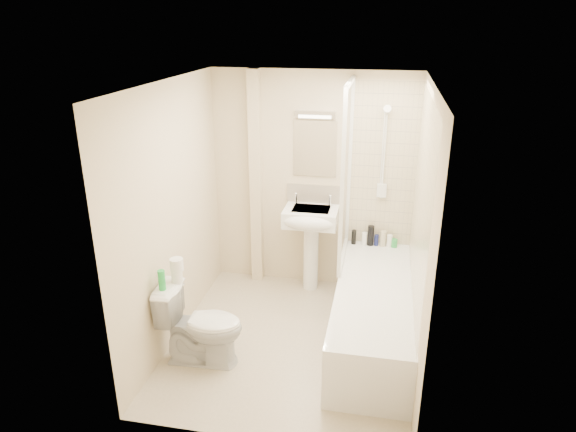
# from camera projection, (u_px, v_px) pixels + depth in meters

# --- Properties ---
(floor) EXTENTS (2.50, 2.50, 0.00)m
(floor) POSITION_uv_depth(u_px,v_px,m) (291.00, 341.00, 4.89)
(floor) COLOR beige
(floor) RESTS_ON ground
(wall_back) EXTENTS (2.20, 0.02, 2.40)m
(wall_back) POSITION_uv_depth(u_px,v_px,m) (312.00, 183.00, 5.60)
(wall_back) COLOR beige
(wall_back) RESTS_ON ground
(wall_left) EXTENTS (0.02, 2.50, 2.40)m
(wall_left) POSITION_uv_depth(u_px,v_px,m) (172.00, 216.00, 4.65)
(wall_left) COLOR beige
(wall_left) RESTS_ON ground
(wall_right) EXTENTS (0.02, 2.50, 2.40)m
(wall_right) POSITION_uv_depth(u_px,v_px,m) (421.00, 235.00, 4.26)
(wall_right) COLOR beige
(wall_right) RESTS_ON ground
(ceiling) EXTENTS (2.20, 2.50, 0.02)m
(ceiling) POSITION_uv_depth(u_px,v_px,m) (291.00, 83.00, 4.02)
(ceiling) COLOR white
(ceiling) RESTS_ON wall_back
(tile_back) EXTENTS (0.70, 0.01, 1.75)m
(tile_back) POSITION_uv_depth(u_px,v_px,m) (383.00, 166.00, 5.37)
(tile_back) COLOR beige
(tile_back) RESTS_ON wall_back
(tile_right) EXTENTS (0.01, 2.10, 1.75)m
(tile_right) POSITION_uv_depth(u_px,v_px,m) (421.00, 201.00, 4.36)
(tile_right) COLOR beige
(tile_right) RESTS_ON wall_right
(pipe_boxing) EXTENTS (0.12, 0.12, 2.40)m
(pipe_boxing) POSITION_uv_depth(u_px,v_px,m) (256.00, 181.00, 5.65)
(pipe_boxing) COLOR beige
(pipe_boxing) RESTS_ON ground
(splashback) EXTENTS (0.60, 0.02, 0.30)m
(splashback) POSITION_uv_depth(u_px,v_px,m) (314.00, 198.00, 5.64)
(splashback) COLOR beige
(splashback) RESTS_ON wall_back
(mirror) EXTENTS (0.46, 0.01, 0.60)m
(mirror) POSITION_uv_depth(u_px,v_px,m) (315.00, 149.00, 5.44)
(mirror) COLOR white
(mirror) RESTS_ON wall_back
(strip_light) EXTENTS (0.42, 0.07, 0.07)m
(strip_light) POSITION_uv_depth(u_px,v_px,m) (315.00, 114.00, 5.29)
(strip_light) COLOR silver
(strip_light) RESTS_ON wall_back
(bathtub) EXTENTS (0.70, 2.10, 0.55)m
(bathtub) POSITION_uv_depth(u_px,v_px,m) (373.00, 312.00, 4.83)
(bathtub) COLOR white
(bathtub) RESTS_ON ground
(shower_screen) EXTENTS (0.04, 0.92, 1.80)m
(shower_screen) POSITION_uv_depth(u_px,v_px,m) (346.00, 174.00, 5.02)
(shower_screen) COLOR white
(shower_screen) RESTS_ON bathtub
(shower_fixture) EXTENTS (0.10, 0.16, 0.99)m
(shower_fixture) POSITION_uv_depth(u_px,v_px,m) (384.00, 156.00, 5.29)
(shower_fixture) COLOR white
(shower_fixture) RESTS_ON wall_back
(pedestal_sink) EXTENTS (0.57, 0.51, 1.11)m
(pedestal_sink) POSITION_uv_depth(u_px,v_px,m) (310.00, 227.00, 5.53)
(pedestal_sink) COLOR white
(pedestal_sink) RESTS_ON ground
(bottle_black_a) EXTENTS (0.05, 0.05, 0.16)m
(bottle_black_a) POSITION_uv_depth(u_px,v_px,m) (354.00, 237.00, 5.63)
(bottle_black_a) COLOR black
(bottle_black_a) RESTS_ON bathtub
(bottle_white_a) EXTENTS (0.06, 0.06, 0.14)m
(bottle_white_a) POSITION_uv_depth(u_px,v_px,m) (364.00, 239.00, 5.62)
(bottle_white_a) COLOR white
(bottle_white_a) RESTS_ON bathtub
(bottle_black_b) EXTENTS (0.07, 0.07, 0.22)m
(bottle_black_b) POSITION_uv_depth(u_px,v_px,m) (371.00, 236.00, 5.59)
(bottle_black_b) COLOR black
(bottle_black_b) RESTS_ON bathtub
(bottle_blue) EXTENTS (0.05, 0.05, 0.13)m
(bottle_blue) POSITION_uv_depth(u_px,v_px,m) (376.00, 240.00, 5.60)
(bottle_blue) COLOR #131953
(bottle_blue) RESTS_ON bathtub
(bottle_cream) EXTENTS (0.06, 0.06, 0.17)m
(bottle_cream) POSITION_uv_depth(u_px,v_px,m) (383.00, 239.00, 5.57)
(bottle_cream) COLOR beige
(bottle_cream) RESTS_ON bathtub
(bottle_white_b) EXTENTS (0.06, 0.06, 0.14)m
(bottle_white_b) POSITION_uv_depth(u_px,v_px,m) (389.00, 241.00, 5.57)
(bottle_white_b) COLOR white
(bottle_white_b) RESTS_ON bathtub
(bottle_green) EXTENTS (0.07, 0.07, 0.09)m
(bottle_green) POSITION_uv_depth(u_px,v_px,m) (394.00, 243.00, 5.57)
(bottle_green) COLOR green
(bottle_green) RESTS_ON bathtub
(toilet) EXTENTS (0.47, 0.76, 0.74)m
(toilet) POSITION_uv_depth(u_px,v_px,m) (201.00, 325.00, 4.50)
(toilet) COLOR white
(toilet) RESTS_ON ground
(toilet_roll_lower) EXTENTS (0.10, 0.10, 0.10)m
(toilet_roll_lower) POSITION_uv_depth(u_px,v_px,m) (177.00, 276.00, 4.45)
(toilet_roll_lower) COLOR white
(toilet_roll_lower) RESTS_ON toilet
(toilet_roll_upper) EXTENTS (0.12, 0.12, 0.11)m
(toilet_roll_upper) POSITION_uv_depth(u_px,v_px,m) (177.00, 265.00, 4.41)
(toilet_roll_upper) COLOR white
(toilet_roll_upper) RESTS_ON toilet_roll_lower
(green_bottle) EXTENTS (0.06, 0.06, 0.18)m
(green_bottle) POSITION_uv_depth(u_px,v_px,m) (162.00, 280.00, 4.30)
(green_bottle) COLOR green
(green_bottle) RESTS_ON toilet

